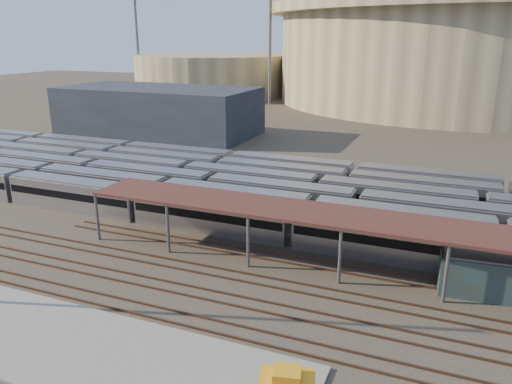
{
  "coord_description": "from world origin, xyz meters",
  "views": [
    {
      "loc": [
        25.86,
        -37.62,
        20.62
      ],
      "look_at": [
        5.55,
        12.0,
        3.76
      ],
      "focal_mm": 35.0,
      "sensor_mm": 36.0,
      "label": 1
    }
  ],
  "objects": [
    {
      "name": "inspection_shed",
      "position": [
        22.0,
        4.0,
        4.98
      ],
      "size": [
        60.3,
        6.0,
        5.3
      ],
      "color": "#5C5C61",
      "rests_on": "ground"
    },
    {
      "name": "service_building",
      "position": [
        -35.0,
        55.0,
        5.0
      ],
      "size": [
        42.0,
        20.0,
        10.0
      ],
      "primitive_type": "cube",
      "color": "#1E232D",
      "rests_on": "ground"
    },
    {
      "name": "floodlight_3",
      "position": [
        -10.0,
        160.0,
        20.65
      ],
      "size": [
        4.0,
        1.0,
        38.4
      ],
      "color": "#5C5C61",
      "rests_on": "ground"
    },
    {
      "name": "floodlight_0",
      "position": [
        -30.0,
        110.0,
        20.65
      ],
      "size": [
        4.0,
        1.0,
        38.4
      ],
      "color": "#5C5C61",
      "rests_on": "ground"
    },
    {
      "name": "subway_trains",
      "position": [
        -6.04,
        18.5,
        1.8
      ],
      "size": [
        117.79,
        23.9,
        3.6
      ],
      "color": "#ABABAF",
      "rests_on": "ground"
    },
    {
      "name": "empty_tracks",
      "position": [
        0.0,
        -5.0,
        0.09
      ],
      "size": [
        170.0,
        9.62,
        0.18
      ],
      "color": "#4C3323",
      "rests_on": "ground"
    },
    {
      "name": "stadium",
      "position": [
        25.0,
        140.0,
        16.47
      ],
      "size": [
        124.0,
        124.0,
        32.5
      ],
      "color": "tan",
      "rests_on": "ground"
    },
    {
      "name": "secondary_arena",
      "position": [
        -60.0,
        130.0,
        7.0
      ],
      "size": [
        56.0,
        56.0,
        14.0
      ],
      "primitive_type": "cylinder",
      "color": "tan",
      "rests_on": "ground"
    },
    {
      "name": "ground",
      "position": [
        0.0,
        0.0,
        0.0
      ],
      "size": [
        420.0,
        420.0,
        0.0
      ],
      "primitive_type": "plane",
      "color": "#383026",
      "rests_on": "ground"
    },
    {
      "name": "floodlight_1",
      "position": [
        -85.0,
        120.0,
        20.65
      ],
      "size": [
        4.0,
        1.0,
        38.4
      ],
      "color": "#5C5C61",
      "rests_on": "ground"
    }
  ]
}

